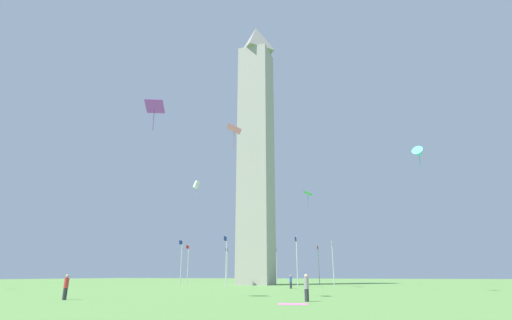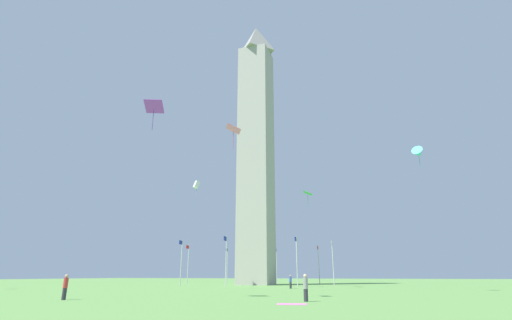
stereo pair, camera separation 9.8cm
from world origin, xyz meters
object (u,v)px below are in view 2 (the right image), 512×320
at_px(flagpole_ne, 297,259).
at_px(person_blue_shirt, 290,282).
at_px(flagpole_se, 319,262).
at_px(flagpole_w, 188,262).
at_px(kite_cyan_delta, 419,153).
at_px(kite_green_diamond, 308,194).
at_px(flagpole_e, 333,261).
at_px(picnic_blanket_near_first_person, 292,304).
at_px(kite_white_box, 197,185).
at_px(person_gray_shirt, 306,288).
at_px(flagpole_n, 226,258).
at_px(kite_pink_diamond, 233,129).
at_px(flagpole_sw, 227,263).
at_px(flagpole_nw, 181,260).
at_px(kite_purple_diamond, 154,107).
at_px(obelisk_monument, 256,143).
at_px(person_red_shirt, 65,287).
at_px(flagpole_s, 276,264).

relative_size(flagpole_ne, person_blue_shirt, 4.30).
height_order(flagpole_ne, flagpole_se, same).
distance_m(flagpole_w, kite_cyan_delta, 47.59).
bearing_deg(kite_green_diamond, flagpole_e, 173.00).
bearing_deg(flagpole_se, picnic_blanket_near_first_person, 7.62).
bearing_deg(kite_white_box, person_gray_shirt, 39.53).
height_order(flagpole_n, kite_pink_diamond, kite_pink_diamond).
relative_size(flagpole_e, flagpole_sw, 1.00).
bearing_deg(flagpole_e, person_gray_shirt, 4.78).
height_order(flagpole_nw, picnic_blanket_near_first_person, flagpole_nw).
bearing_deg(kite_purple_diamond, picnic_blanket_near_first_person, 85.78).
distance_m(flagpole_n, picnic_blanket_near_first_person, 33.90).
bearing_deg(flagpole_se, flagpole_ne, 0.00).
distance_m(obelisk_monument, kite_cyan_delta, 36.48).
distance_m(obelisk_monument, kite_pink_diamond, 43.49).
xyz_separation_m(kite_cyan_delta, picnic_blanket_near_first_person, (21.74, -10.41, -15.31)).
bearing_deg(obelisk_monument, flagpole_e, 89.73).
xyz_separation_m(flagpole_n, picnic_blanket_near_first_person, (29.15, 16.84, -4.05)).
height_order(flagpole_ne, picnic_blanket_near_first_person, flagpole_ne).
xyz_separation_m(person_red_shirt, kite_pink_diamond, (-4.58, 10.91, 12.48)).
height_order(flagpole_w, person_blue_shirt, flagpole_w).
distance_m(flagpole_s, person_blue_shirt, 32.05).
distance_m(flagpole_nw, kite_green_diamond, 24.08).
xyz_separation_m(flagpole_w, person_red_shirt, (44.22, 14.34, -3.19)).
relative_size(obelisk_monument, flagpole_ne, 7.32).
relative_size(person_gray_shirt, picnic_blanket_near_first_person, 0.98).
bearing_deg(kite_purple_diamond, person_blue_shirt, 168.73).
distance_m(flagpole_w, flagpole_nw, 10.59).
height_order(person_red_shirt, kite_green_diamond, kite_green_diamond).
distance_m(flagpole_s, kite_cyan_delta, 45.81).
distance_m(flagpole_ne, flagpole_sw, 27.66).
distance_m(flagpole_e, flagpole_nw, 25.56).
height_order(flagpole_s, flagpole_w, same).
distance_m(person_red_shirt, picnic_blanket_near_first_person, 16.40).
bearing_deg(person_red_shirt, flagpole_n, -14.97).
xyz_separation_m(person_blue_shirt, kite_cyan_delta, (4.90, 16.93, 14.46)).
relative_size(flagpole_ne, flagpole_e, 1.00).
bearing_deg(flagpole_se, obelisk_monument, -45.19).
relative_size(obelisk_monument, kite_green_diamond, 24.36).
distance_m(flagpole_s, kite_pink_diamond, 55.46).
bearing_deg(flagpole_nw, kite_cyan_delta, 72.80).
distance_m(obelisk_monument, flagpole_w, 26.72).
relative_size(flagpole_ne, flagpole_s, 1.00).
bearing_deg(kite_green_diamond, kite_white_box, -92.88).
xyz_separation_m(obelisk_monument, flagpole_nw, (9.84, -9.78, -22.86)).
height_order(flagpole_w, flagpole_nw, same).
xyz_separation_m(person_red_shirt, kite_cyan_delta, (-22.98, 26.74, 14.44)).
xyz_separation_m(person_blue_shirt, kite_green_diamond, (-4.00, 2.00, 12.44)).
relative_size(kite_pink_diamond, kite_cyan_delta, 0.78).
distance_m(kite_pink_diamond, kite_cyan_delta, 24.35).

